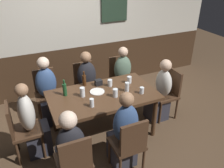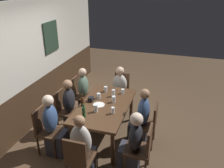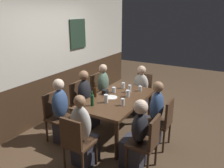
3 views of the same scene
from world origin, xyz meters
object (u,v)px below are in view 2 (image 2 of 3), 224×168
(dining_table, at_px, (105,108))
(person_head_west, at_px, (83,151))
(chair_mid_near, at_px, (149,123))
(person_mid_far, at_px, (72,110))
(person_left_near, at_px, (132,146))
(condiment_caddy, at_px, (91,99))
(tumbler_water, at_px, (123,92))
(plate_white_large, at_px, (99,105))
(chair_mid_far, at_px, (65,108))
(person_right_far, at_px, (86,95))
(beer_glass_tall, at_px, (99,96))
(chair_left_near, at_px, (142,147))
(pint_glass_pale, at_px, (106,89))
(beer_glass_half, at_px, (113,93))
(tumbler_short, at_px, (113,111))
(beer_bottle_brown, at_px, (82,101))
(person_mid_near, at_px, (141,121))
(chair_left_far, at_px, (46,128))
(person_left_far, at_px, (54,130))
(pint_glass_stout, at_px, (96,109))
(chair_head_east, at_px, (121,89))
(beer_bottle_green, at_px, (84,112))
(person_head_east, at_px, (119,93))
(chair_head_west, at_px, (79,158))
(chair_right_far, at_px, (79,93))
(pint_glass_amber, at_px, (114,100))

(dining_table, bearing_deg, person_head_west, 180.00)
(chair_mid_near, xyz_separation_m, person_mid_far, (-0.00, 1.59, -0.01))
(person_left_near, height_order, condiment_caddy, person_left_near)
(tumbler_water, height_order, plate_white_large, tumbler_water)
(chair_mid_far, relative_size, chair_mid_near, 1.00)
(person_right_far, distance_m, beer_glass_tall, 0.79)
(chair_left_near, distance_m, pint_glass_pale, 1.64)
(beer_glass_half, bearing_deg, dining_table, 169.77)
(tumbler_short, bearing_deg, beer_bottle_brown, 81.00)
(person_mid_near, bearing_deg, plate_white_large, 93.80)
(person_mid_far, bearing_deg, person_head_west, -146.18)
(chair_left_near, distance_m, chair_mid_far, 1.89)
(plate_white_large, height_order, condiment_caddy, condiment_caddy)
(chair_left_far, bearing_deg, plate_white_large, -49.70)
(person_left_far, xyz_separation_m, beer_glass_half, (1.09, -0.78, 0.31))
(pint_glass_stout, bearing_deg, chair_left_far, 117.24)
(tumbler_water, distance_m, beer_glass_tall, 0.54)
(chair_mid_far, height_order, person_right_far, person_right_far)
(dining_table, relative_size, person_left_near, 1.47)
(chair_head_east, distance_m, person_left_far, 2.07)
(person_left_near, distance_m, beer_bottle_green, 1.00)
(dining_table, relative_size, beer_glass_half, 10.95)
(beer_bottle_green, xyz_separation_m, plate_white_large, (0.47, -0.10, -0.10))
(beer_glass_tall, bearing_deg, person_left_near, -135.36)
(condiment_caddy, bearing_deg, chair_left_far, 142.88)
(pint_glass_stout, height_order, condiment_caddy, pint_glass_stout)
(dining_table, xyz_separation_m, beer_bottle_green, (-0.53, 0.20, 0.19))
(chair_head_east, height_order, condiment_caddy, chair_head_east)
(dining_table, relative_size, tumbler_short, 13.05)
(person_head_east, relative_size, person_mid_near, 0.95)
(dining_table, distance_m, chair_mid_near, 0.89)
(chair_head_west, distance_m, chair_mid_near, 1.51)
(chair_left_near, bearing_deg, person_mid_far, 65.81)
(chair_right_far, height_order, pint_glass_stout, pint_glass_stout)
(chair_right_far, relative_size, pint_glass_stout, 6.03)
(beer_glass_tall, height_order, beer_glass_half, beer_glass_half)
(dining_table, height_order, person_mid_near, person_mid_near)
(chair_left_far, relative_size, pint_glass_amber, 6.90)
(chair_right_far, relative_size, person_mid_far, 0.76)
(chair_mid_far, bearing_deg, person_head_west, -140.57)
(dining_table, relative_size, chair_left_near, 1.84)
(person_left_near, height_order, person_mid_near, person_mid_near)
(person_left_far, height_order, pint_glass_pale, person_left_far)
(chair_mid_near, height_order, pint_glass_stout, pint_glass_stout)
(person_right_far, relative_size, plate_white_large, 5.05)
(chair_right_far, xyz_separation_m, chair_head_west, (-1.94, -0.88, 0.00))
(chair_head_east, distance_m, person_left_near, 2.07)
(tumbler_water, bearing_deg, person_left_near, -158.58)
(chair_head_east, xyz_separation_m, person_left_near, (-1.94, -0.71, -0.03))
(dining_table, relative_size, person_mid_near, 1.38)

